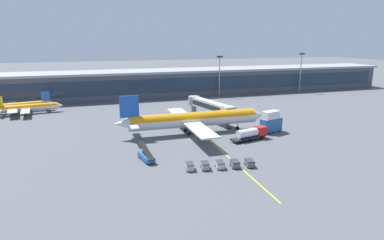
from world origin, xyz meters
The scene contains 17 objects.
ground_plane centered at (0.00, 0.00, 0.00)m, with size 700.00×700.00×0.00m, color #515459.
apron_lead_in_line centered at (4.76, 2.00, 0.00)m, with size 0.30×80.00×0.01m, color yellow.
terminal_building centered at (15.70, 72.26, 6.13)m, with size 223.43×20.59×12.23m.
main_airliner centered at (2.57, 5.59, 4.14)m, with size 44.59×35.30×11.82m.
jet_bridge centered at (11.81, 18.26, 5.14)m, with size 8.27×24.00×6.83m.
fuel_tanker centered at (15.31, -4.98, 1.75)m, with size 11.09×4.87×3.25m.
belt_loader centered at (-14.12, -11.81, 0.99)m, with size 3.03×7.02×3.49m.
catering_lift centered at (24.12, -0.08, 3.07)m, with size 7.24×4.44×6.30m.
baggage_cart_0 centered at (-6.58, -19.86, 0.78)m, with size 1.98×2.86×1.48m.
baggage_cart_1 centered at (-3.42, -20.36, 0.78)m, with size 1.98×2.86×1.48m.
baggage_cart_2 centered at (-0.25, -20.86, 0.78)m, with size 1.98×2.86×1.48m.
baggage_cart_3 centered at (2.91, -21.36, 0.78)m, with size 1.98×2.86×1.48m.
baggage_cart_4 centered at (6.07, -21.86, 0.78)m, with size 1.98×2.86×1.48m.
commuter_jet_far centered at (-46.42, 47.77, 2.38)m, with size 23.92×18.92×6.95m.
commuter_jet_near centered at (-52.91, 51.23, 2.52)m, with size 29.85×24.05×7.04m.
apron_light_mast_1 centered at (76.67, 60.30, 11.78)m, with size 2.80×0.50×19.74m.
apron_light_mast_2 centered at (32.86, 60.30, 11.38)m, with size 2.80×0.50×18.98m.
Camera 1 is at (-25.25, -79.86, 26.02)m, focal length 30.59 mm.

